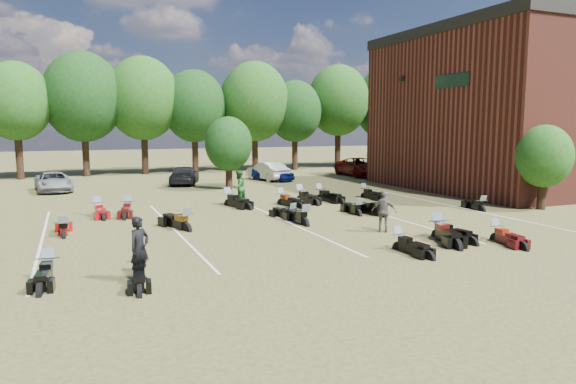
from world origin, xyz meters
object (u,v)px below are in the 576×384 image
car_4 (273,173)px  motorcycle_3 (399,250)px  person_black (139,248)px  person_grey (384,211)px  motorcycle_14 (128,214)px  person_green (239,187)px  motorcycle_7 (64,238)px  motorcycle_0 (49,278)px

car_4 → motorcycle_3: 23.33m
car_4 → person_black: 26.44m
person_grey → motorcycle_14: bearing=-5.5°
person_green → motorcycle_7: size_ratio=0.87×
person_black → car_4: bearing=24.4°
person_grey → motorcycle_14: (-9.13, 8.63, -0.85)m
motorcycle_14 → car_4: bearing=54.6°
motorcycle_14 → motorcycle_0: bearing=-96.2°
person_grey → motorcycle_0: bearing=45.9°
car_4 → person_black: (-12.91, -23.07, 0.26)m
car_4 → person_grey: 20.39m
person_grey → motorcycle_0: 12.47m
motorcycle_0 → motorcycle_14: motorcycle_14 is taller
person_green → motorcycle_0: bearing=19.3°
motorcycle_0 → motorcycle_3: 11.18m
motorcycle_3 → motorcycle_7: bearing=143.1°
car_4 → motorcycle_7: (-14.96, -16.24, -0.64)m
car_4 → motorcycle_14: bearing=-160.3°
motorcycle_7 → motorcycle_14: bearing=-121.8°
person_green → motorcycle_3: bearing=67.6°
motorcycle_3 → motorcycle_14: size_ratio=0.90×
car_4 → person_grey: bearing=-122.4°
motorcycle_0 → person_grey: bearing=13.7°
person_grey → motorcycle_7: size_ratio=0.78×
motorcycle_3 → motorcycle_14: 13.90m
person_black → motorcycle_3: 8.80m
car_4 → motorcycle_14: 16.74m
car_4 → person_green: (-6.14, -10.67, 0.30)m
person_black → motorcycle_3: size_ratio=0.88×
motorcycle_0 → car_4: bearing=60.9°
car_4 → person_green: bearing=-143.9°
person_black → person_green: person_green is taller
motorcycle_7 → motorcycle_0: bearing=86.2°
motorcycle_0 → motorcycle_3: (11.13, -1.05, 0.00)m
person_green → person_grey: bearing=76.9°
car_4 → motorcycle_7: bearing=-156.7°
person_green → motorcycle_3: person_green is taller
person_grey → person_green: bearing=-33.7°
car_4 → motorcycle_3: car_4 is taller
person_black → motorcycle_3: bearing=-35.5°
motorcycle_7 → motorcycle_14: 5.50m
person_green → motorcycle_0: (-9.15, -11.23, -0.95)m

